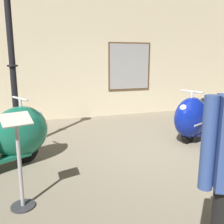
# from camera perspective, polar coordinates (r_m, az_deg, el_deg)

# --- Properties ---
(ground_plane) EXTENTS (60.00, 60.00, 0.00)m
(ground_plane) POSITION_cam_1_polar(r_m,az_deg,el_deg) (4.57, 13.78, -10.41)
(ground_plane) COLOR gray
(showroom_back_wall) EXTENTS (18.00, 0.24, 3.61)m
(showroom_back_wall) POSITION_cam_1_polar(r_m,az_deg,el_deg) (7.59, -0.44, 12.84)
(showroom_back_wall) COLOR beige
(showroom_back_wall) RESTS_ON ground
(scooter_0) EXTENTS (1.83, 1.29, 1.10)m
(scooter_0) POSITION_cam_1_polar(r_m,az_deg,el_deg) (4.31, -23.12, -5.38)
(scooter_0) COLOR black
(scooter_0) RESTS_ON ground
(scooter_1) EXTENTS (1.79, 1.22, 1.07)m
(scooter_1) POSITION_cam_1_polar(r_m,az_deg,el_deg) (5.67, 18.59, -1.05)
(scooter_1) COLOR black
(scooter_1) RESTS_ON ground
(lamppost) EXTENTS (0.29, 0.29, 2.98)m
(lamppost) POSITION_cam_1_polar(r_m,az_deg,el_deg) (5.00, -21.41, 10.60)
(lamppost) COLOR black
(lamppost) RESTS_ON ground
(info_stanchion) EXTENTS (0.37, 0.31, 1.12)m
(info_stanchion) POSITION_cam_1_polar(r_m,az_deg,el_deg) (3.16, -19.82, -12.08)
(info_stanchion) COLOR #333338
(info_stanchion) RESTS_ON ground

